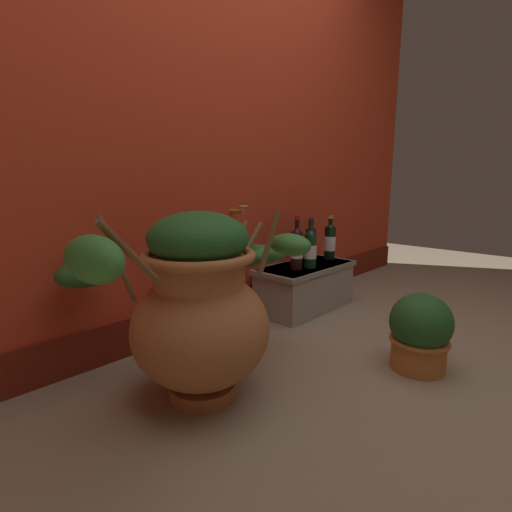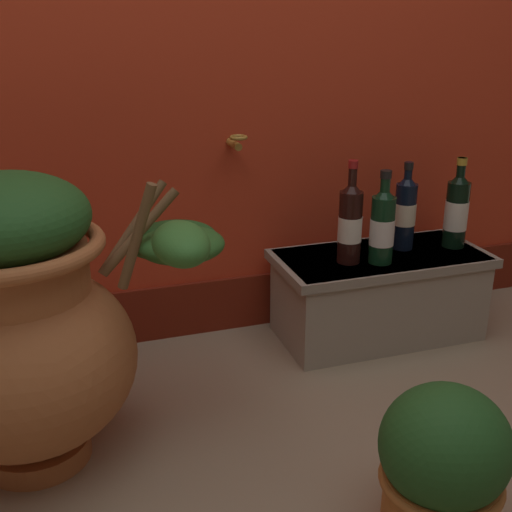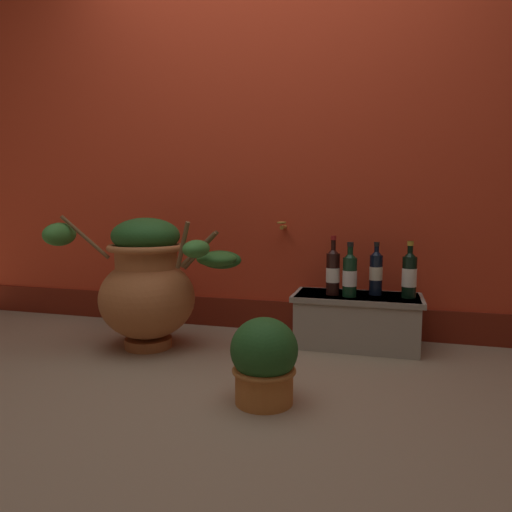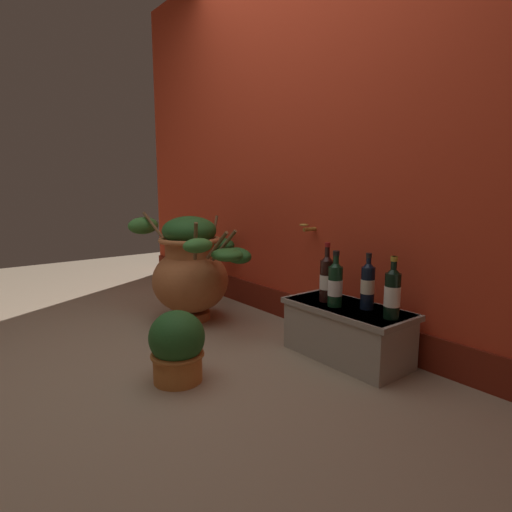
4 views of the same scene
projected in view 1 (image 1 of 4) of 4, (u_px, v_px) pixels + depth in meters
name	position (u px, v px, depth m)	size (l,w,h in m)	color
ground_plane	(403.00, 391.00, 1.53)	(7.00, 7.00, 0.00)	gray
back_wall	(206.00, 96.00, 2.09)	(4.40, 0.33, 2.60)	red
terracotta_urn	(200.00, 305.00, 1.44)	(1.01, 0.77, 0.74)	#B26638
stone_ledge	(305.00, 285.00, 2.49)	(0.71, 0.34, 0.29)	#9E9384
wine_bottle_left	(297.00, 247.00, 2.32)	(0.08, 0.08, 0.33)	black
wine_bottle_middle	(311.00, 242.00, 2.53)	(0.07, 0.07, 0.30)	black
wine_bottle_right	(330.00, 240.00, 2.63)	(0.08, 0.08, 0.31)	black
wine_bottle_back	(310.00, 247.00, 2.37)	(0.08, 0.08, 0.30)	black
potted_shrub	(420.00, 332.00, 1.68)	(0.27, 0.27, 0.35)	#C17033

